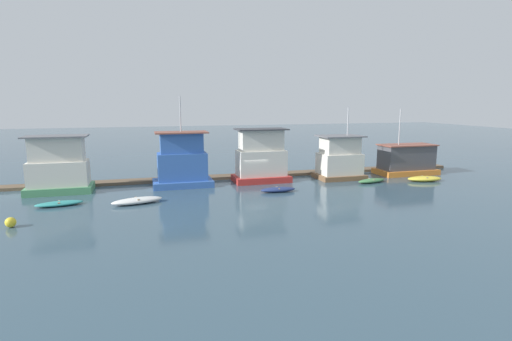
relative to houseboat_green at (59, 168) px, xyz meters
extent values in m
plane|color=#385160|center=(18.40, -0.29, -2.32)|extent=(200.00, 200.00, 0.00)
cube|color=brown|center=(18.40, 2.73, -2.17)|extent=(51.00, 1.82, 0.30)
cube|color=#4C9360|center=(0.00, 0.00, -1.99)|extent=(5.67, 3.24, 0.66)
cube|color=silver|center=(0.00, 0.00, -0.53)|extent=(5.06, 2.62, 2.26)
cube|color=silver|center=(0.00, 0.00, 1.70)|extent=(4.48, 2.05, 2.20)
cube|color=slate|center=(0.00, 0.00, 2.87)|extent=(5.36, 2.92, 0.12)
cube|color=#3866B7|center=(11.16, -0.15, -2.01)|extent=(5.77, 3.46, 0.62)
cube|color=#3866B7|center=(11.16, -0.15, -0.36)|extent=(4.74, 2.42, 2.67)
cube|color=#3866B7|center=(11.16, -0.15, 1.96)|extent=(4.08, 1.77, 1.96)
cube|color=brown|center=(11.16, -0.15, 3.00)|extent=(5.04, 2.72, 0.12)
cylinder|color=#B2B2B7|center=(11.12, -0.15, 4.79)|extent=(0.12, 0.12, 3.47)
cube|color=red|center=(19.30, -0.07, -2.00)|extent=(5.79, 3.34, 0.63)
cube|color=silver|center=(19.30, -0.07, -0.36)|extent=(4.97, 2.52, 2.65)
cube|color=silver|center=(19.30, -0.07, 2.03)|extent=(4.39, 1.95, 2.12)
cube|color=#38383D|center=(19.30, -0.07, 3.15)|extent=(5.27, 2.82, 0.12)
cube|color=brown|center=(27.97, -0.75, -2.07)|extent=(5.01, 3.71, 0.50)
cube|color=silver|center=(27.97, -0.75, -0.70)|extent=(4.33, 3.03, 2.23)
cube|color=silver|center=(27.97, -0.75, 1.32)|extent=(3.79, 2.49, 1.82)
cube|color=slate|center=(27.97, -0.75, 2.29)|extent=(4.63, 3.33, 0.12)
cylinder|color=#B2B2B7|center=(28.80, -0.75, 3.86)|extent=(0.12, 0.12, 3.01)
cube|color=orange|center=(36.63, -0.45, -2.02)|extent=(6.81, 3.51, 0.59)
cube|color=#4C4C51|center=(36.63, -0.45, -0.36)|extent=(6.01, 2.72, 2.73)
cube|color=brown|center=(36.63, -0.45, 1.06)|extent=(6.31, 3.02, 0.12)
cylinder|color=#B2B2B7|center=(35.49, -0.45, 3.14)|extent=(0.12, 0.12, 4.03)
ellipsoid|color=teal|center=(0.82, -5.23, -2.13)|extent=(3.72, 1.77, 0.37)
cube|color=#997F60|center=(0.82, -5.23, -2.00)|extent=(0.32, 1.01, 0.08)
ellipsoid|color=white|center=(6.86, -6.22, -2.07)|extent=(4.33, 2.30, 0.50)
cube|color=#997F60|center=(6.86, -6.22, -1.89)|extent=(0.43, 1.15, 0.08)
ellipsoid|color=navy|center=(19.37, -5.31, -2.09)|extent=(3.33, 1.16, 0.45)
cube|color=#997F60|center=(19.37, -5.31, -1.93)|extent=(0.19, 0.90, 0.08)
ellipsoid|color=#47844C|center=(30.08, -3.86, -2.11)|extent=(3.52, 1.70, 0.42)
cube|color=#997F60|center=(30.08, -3.86, -1.96)|extent=(0.33, 0.90, 0.08)
ellipsoid|color=yellow|center=(35.85, -4.72, -2.04)|extent=(3.82, 2.05, 0.55)
cube|color=#997F60|center=(35.85, -4.72, -1.85)|extent=(0.37, 1.23, 0.08)
sphere|color=yellow|center=(-1.18, -10.45, -1.97)|extent=(0.69, 0.69, 0.69)
camera|label=1|loc=(7.59, -39.47, 5.94)|focal=28.00mm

